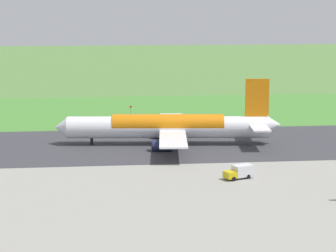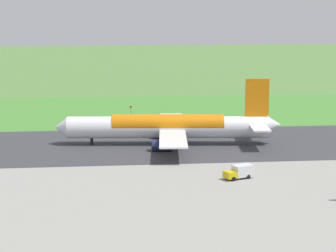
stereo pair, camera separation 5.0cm
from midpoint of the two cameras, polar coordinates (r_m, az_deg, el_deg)
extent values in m
plane|color=#547F3D|center=(160.53, 0.02, -1.58)|extent=(800.00, 800.00, 0.00)
cube|color=#38383D|center=(160.53, 0.02, -1.57)|extent=(600.00, 40.82, 0.06)
cube|color=gray|center=(105.47, 3.42, -7.94)|extent=(440.00, 110.00, 0.05)
cube|color=#478534|center=(205.60, -1.37, 1.04)|extent=(600.00, 80.00, 0.04)
cylinder|color=white|center=(159.72, -0.01, -0.11)|extent=(48.28, 9.94, 5.20)
cone|color=white|center=(161.54, -9.09, -0.12)|extent=(3.48, 5.21, 4.94)
cone|color=white|center=(161.79, 8.95, 0.12)|extent=(3.92, 4.75, 4.42)
cube|color=orange|center=(160.16, 7.57, 2.41)|extent=(5.62, 1.05, 9.00)
cube|color=white|center=(155.78, 7.80, -0.17)|extent=(4.87, 9.35, 0.36)
cube|color=white|center=(166.50, 7.26, 0.52)|extent=(4.87, 9.35, 0.36)
cube|color=white|center=(149.00, 0.41, -1.02)|extent=(8.15, 22.49, 0.35)
cube|color=white|center=(170.63, 0.30, 0.43)|extent=(8.15, 22.49, 0.35)
cylinder|color=#23284C|center=(152.91, -0.55, -1.67)|extent=(4.76, 3.23, 2.80)
cylinder|color=#23284C|center=(167.61, -0.54, -0.61)|extent=(4.76, 3.23, 2.80)
cylinder|color=black|center=(161.07, -6.51, -0.99)|extent=(0.70, 0.70, 3.42)
cylinder|color=black|center=(156.31, 1.10, -1.27)|extent=(0.70, 0.70, 3.42)
cylinder|color=black|center=(164.16, 1.03, -0.71)|extent=(0.70, 0.70, 3.42)
cylinder|color=orange|center=(159.62, -0.01, 0.08)|extent=(26.79, 7.82, 5.23)
cube|color=gold|center=(128.51, 5.33, -4.13)|extent=(2.88, 2.88, 1.30)
cube|color=silver|center=(129.96, 6.35, -3.78)|extent=(4.40, 3.60, 2.20)
cylinder|color=black|center=(127.88, 5.58, -4.51)|extent=(0.95, 0.63, 0.90)
cylinder|color=black|center=(129.47, 5.07, -4.31)|extent=(0.95, 0.63, 0.90)
cylinder|color=black|center=(129.78, 6.82, -4.31)|extent=(0.95, 0.63, 0.90)
cylinder|color=black|center=(131.35, 6.31, -4.12)|extent=(0.95, 0.63, 0.90)
cylinder|color=slate|center=(204.58, -3.19, 1.27)|extent=(0.10, 0.10, 2.04)
cube|color=red|center=(204.40, -3.20, 1.64)|extent=(0.60, 0.04, 0.60)
cone|color=orange|center=(202.76, -4.22, 0.96)|extent=(0.40, 0.40, 0.55)
camera|label=1|loc=(0.03, -90.01, 0.00)|focal=71.72mm
camera|label=2|loc=(0.03, 89.99, 0.00)|focal=71.72mm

